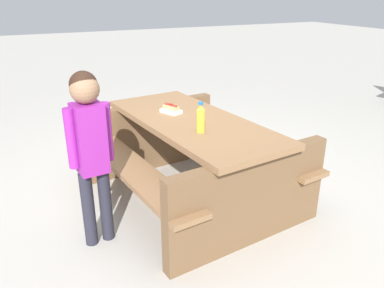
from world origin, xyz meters
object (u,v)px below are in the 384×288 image
Objects in this scene: child_in_coat at (90,139)px; soda_bottle at (201,118)px; picnic_table at (192,153)px; hotdog_tray at (171,109)px.

soda_bottle is at bearing -92.30° from child_in_coat.
hotdog_tray reaches higher than picnic_table.
soda_bottle is at bearing 166.11° from picnic_table.
hotdog_tray is 0.16× the size of child_in_coat.
soda_bottle is (-0.31, 0.08, 0.41)m from picnic_table.
soda_bottle is 0.55m from hotdog_tray.
picnic_table is 0.52m from soda_bottle.
soda_bottle reaches higher than picnic_table.
child_in_coat is (0.03, 0.83, -0.04)m from soda_bottle.
picnic_table is 9.36× the size of hotdog_tray.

